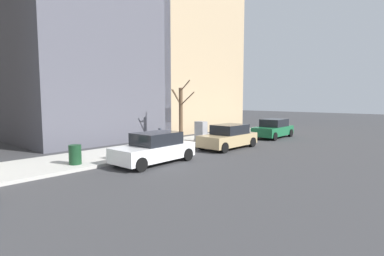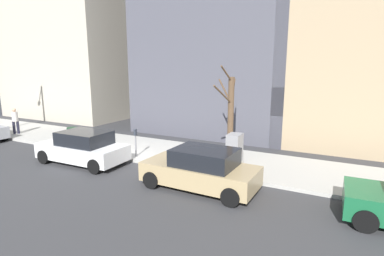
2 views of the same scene
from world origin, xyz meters
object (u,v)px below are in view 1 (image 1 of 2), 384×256
Objects in this scene: parked_car_white at (155,148)px; parking_meter at (160,137)px; parked_car_tan at (228,137)px; trash_bin at (75,155)px; parked_car_green at (273,129)px; office_tower_left at (167,28)px; utility_box at (201,132)px; bare_tree at (181,112)px.

parked_car_white is 3.15× the size of parking_meter.
parked_car_tan is 3.13× the size of parking_meter.
parked_car_white is 3.68m from trash_bin.
parked_car_green is 0.20× the size of office_tower_left.
parking_meter is at bearing 134.67° from office_tower_left.
parked_car_white is at bearing 88.88° from parked_car_green.
parked_car_white is 2.97× the size of utility_box.
parked_car_tan is 0.98× the size of bare_tree.
parking_meter is at bearing 80.84° from parked_car_green.
bare_tree reaches higher than utility_box.
trash_bin is at bearing 84.71° from parking_meter.
office_tower_left reaches higher than parked_car_tan.
parked_car_tan is 1.00× the size of parked_car_white.
utility_box is at bearing -79.69° from parking_meter.
bare_tree is at bearing 61.71° from parked_car_green.
parked_car_tan is 0.20× the size of office_tower_left.
utility_box is 9.55m from trash_bin.
bare_tree reaches higher than parked_car_white.
utility_box is 1.59× the size of trash_bin.
parked_car_white is at bearing 110.63° from utility_box.
parked_car_tan and parked_car_white have the same top height.
parked_car_green is at bearing -96.81° from trash_bin.
parked_car_tan is 17.33m from office_tower_left.
office_tower_left is (12.62, -6.67, 9.82)m from parked_car_tan.
bare_tree is at bearing 29.03° from utility_box.
parking_meter is (1.74, 4.33, 0.24)m from parked_car_tan.
office_tower_left reaches higher than trash_bin.
parked_car_green is at bearing -86.59° from parked_car_tan.
bare_tree reaches higher than parked_car_tan.
office_tower_left reaches higher than utility_box.
parked_car_green is 1.00× the size of parked_car_tan.
parking_meter is at bearing -95.29° from trash_bin.
parked_car_tan is at bearing 152.14° from office_tower_left.
utility_box is 15.33m from office_tower_left.
utility_box reaches higher than parked_car_tan.
trash_bin is at bearing 123.32° from office_tower_left.
parked_car_tan is at bearing -111.90° from parking_meter.
bare_tree is at bearing 141.20° from office_tower_left.
parked_car_tan is at bearing 90.69° from parked_car_green.
parking_meter reaches higher than trash_bin.
parked_car_tan reaches higher than parking_meter.
parked_car_green is 12.92m from parked_car_white.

